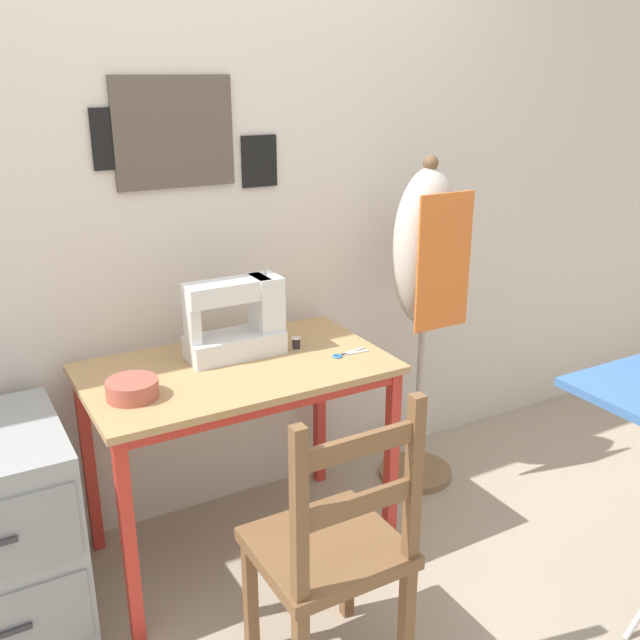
% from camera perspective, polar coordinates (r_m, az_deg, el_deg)
% --- Properties ---
extents(ground_plane, '(14.00, 14.00, 0.00)m').
position_cam_1_polar(ground_plane, '(2.62, -3.22, -21.04)').
color(ground_plane, tan).
extents(wall_back, '(10.00, 0.07, 2.55)m').
position_cam_1_polar(wall_back, '(2.66, -10.36, 9.88)').
color(wall_back, silver).
rests_on(wall_back, ground_plane).
extents(sewing_table, '(1.04, 0.61, 0.74)m').
position_cam_1_polar(sewing_table, '(2.50, -6.50, -5.69)').
color(sewing_table, tan).
rests_on(sewing_table, ground_plane).
extents(sewing_machine, '(0.36, 0.15, 0.30)m').
position_cam_1_polar(sewing_machine, '(2.52, -6.48, 0.03)').
color(sewing_machine, white).
rests_on(sewing_machine, sewing_table).
extents(fabric_bowl, '(0.16, 0.16, 0.06)m').
position_cam_1_polar(fabric_bowl, '(2.28, -14.78, -5.31)').
color(fabric_bowl, '#B25647').
rests_on(fabric_bowl, sewing_table).
extents(scissors, '(0.14, 0.05, 0.01)m').
position_cam_1_polar(scissors, '(2.54, 2.01, -2.76)').
color(scissors, silver).
rests_on(scissors, sewing_table).
extents(thread_spool_near_machine, '(0.04, 0.04, 0.04)m').
position_cam_1_polar(thread_spool_near_machine, '(2.59, -1.92, -1.88)').
color(thread_spool_near_machine, black).
rests_on(thread_spool_near_machine, sewing_table).
extents(wooden_chair, '(0.40, 0.38, 0.93)m').
position_cam_1_polar(wooden_chair, '(2.08, 1.00, -18.01)').
color(wooden_chair, brown).
rests_on(wooden_chair, ground_plane).
extents(dress_form, '(0.32, 0.32, 1.40)m').
position_cam_1_polar(dress_form, '(2.88, 8.47, 4.22)').
color(dress_form, '#846647').
rests_on(dress_form, ground_plane).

